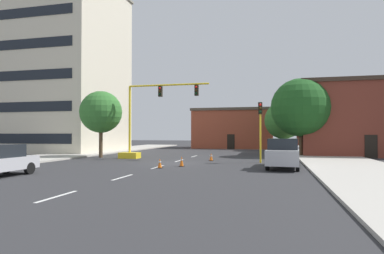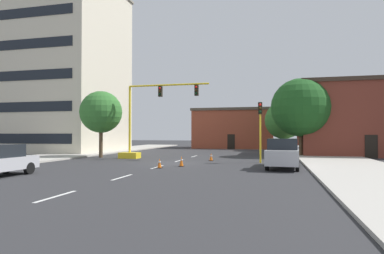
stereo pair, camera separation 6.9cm
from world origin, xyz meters
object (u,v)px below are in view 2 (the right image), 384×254
at_px(traffic_light_pole_right, 260,118).
at_px(traffic_signal_gantry, 140,135).
at_px(traffic_cone_roadside_c, 211,157).
at_px(tree_left_near, 101,112).
at_px(traffic_cone_roadside_b, 181,161).
at_px(pickup_truck_silver, 283,154).
at_px(tree_right_mid, 301,108).
at_px(traffic_cone_roadside_a, 159,163).
at_px(tree_right_far, 284,120).

bearing_deg(traffic_light_pole_right, traffic_signal_gantry, 169.92).
height_order(traffic_signal_gantry, traffic_cone_roadside_c, traffic_signal_gantry).
relative_size(tree_left_near, traffic_cone_roadside_b, 8.69).
relative_size(traffic_signal_gantry, tree_left_near, 1.32).
bearing_deg(traffic_light_pole_right, pickup_truck_silver, -65.77).
bearing_deg(tree_left_near, traffic_signal_gantry, -3.99).
relative_size(traffic_light_pole_right, tree_right_mid, 0.61).
relative_size(tree_right_mid, pickup_truck_silver, 1.43).
distance_m(traffic_signal_gantry, traffic_cone_roadside_c, 7.21).
distance_m(tree_right_mid, pickup_truck_silver, 12.82).
bearing_deg(tree_right_mid, tree_left_near, -162.14).
bearing_deg(traffic_light_pole_right, traffic_cone_roadside_c, 167.16).
xyz_separation_m(traffic_cone_roadside_a, traffic_cone_roadside_b, (1.14, 1.40, 0.04)).
relative_size(traffic_cone_roadside_a, traffic_cone_roadside_c, 0.98).
relative_size(traffic_signal_gantry, traffic_light_pole_right, 1.76).
distance_m(tree_right_mid, tree_left_near, 19.87).
height_order(traffic_light_pole_right, traffic_cone_roadside_b, traffic_light_pole_right).
relative_size(traffic_signal_gantry, pickup_truck_silver, 1.53).
height_order(tree_right_far, traffic_cone_roadside_c, tree_right_far).
xyz_separation_m(traffic_cone_roadside_a, traffic_cone_roadside_c, (2.30, 6.58, 0.01)).
relative_size(traffic_signal_gantry, traffic_cone_roadside_b, 11.45).
bearing_deg(tree_left_near, traffic_light_pole_right, -8.42).
bearing_deg(traffic_cone_roadside_c, traffic_light_pole_right, -12.84).
relative_size(traffic_signal_gantry, traffic_cone_roadside_a, 12.94).
distance_m(tree_right_mid, traffic_cone_roadside_b, 16.12).
bearing_deg(pickup_truck_silver, tree_right_far, 88.23).
bearing_deg(traffic_cone_roadside_c, traffic_cone_roadside_a, -109.28).
bearing_deg(traffic_cone_roadside_c, traffic_cone_roadside_b, -102.63).
bearing_deg(tree_right_far, tree_right_mid, -83.27).
distance_m(tree_left_near, pickup_truck_silver, 18.20).
bearing_deg(tree_left_near, traffic_cone_roadside_c, -6.74).
distance_m(traffic_signal_gantry, tree_right_far, 22.16).
distance_m(tree_right_far, traffic_cone_roadside_c, 20.04).
bearing_deg(traffic_cone_roadside_a, tree_right_mid, 54.08).
height_order(tree_right_mid, pickup_truck_silver, tree_right_mid).
xyz_separation_m(traffic_light_pole_right, traffic_cone_roadside_b, (-5.30, -4.24, -3.17)).
relative_size(tree_left_near, traffic_cone_roadside_a, 9.83).
height_order(tree_right_far, traffic_cone_roadside_b, tree_right_far).
height_order(tree_right_mid, traffic_cone_roadside_c, tree_right_mid).
xyz_separation_m(tree_right_far, traffic_cone_roadside_c, (-6.50, -18.57, -3.77)).
height_order(pickup_truck_silver, traffic_cone_roadside_c, pickup_truck_silver).
distance_m(tree_left_near, traffic_cone_roadside_a, 12.48).
xyz_separation_m(pickup_truck_silver, traffic_cone_roadside_a, (-8.09, -1.96, -0.65)).
distance_m(tree_right_far, tree_left_near, 24.64).
bearing_deg(tree_right_far, traffic_signal_gantry, -127.33).
relative_size(tree_right_far, pickup_truck_silver, 1.20).
relative_size(pickup_truck_silver, traffic_cone_roadside_a, 8.45).
bearing_deg(tree_right_mid, tree_right_far, 96.73).
height_order(tree_left_near, traffic_cone_roadside_b, tree_left_near).
height_order(traffic_cone_roadside_b, traffic_cone_roadside_c, traffic_cone_roadside_b).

